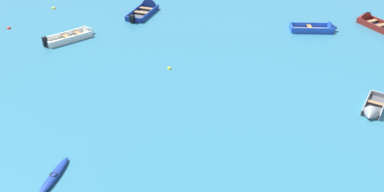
% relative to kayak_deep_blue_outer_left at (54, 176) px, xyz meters
% --- Properties ---
extents(kayak_deep_blue_outer_left, '(0.59, 2.89, 0.27)m').
position_rel_kayak_deep_blue_outer_left_xyz_m(kayak_deep_blue_outer_left, '(0.00, 0.00, 0.00)').
color(kayak_deep_blue_outer_left, navy).
rests_on(kayak_deep_blue_outer_left, ground_plane).
extents(rowboat_maroon_near_left, '(3.60, 4.13, 1.38)m').
position_rel_kayak_deep_blue_outer_left_xyz_m(rowboat_maroon_near_left, '(18.53, 23.26, 0.09)').
color(rowboat_maroon_near_left, '#4C4C51').
rests_on(rowboat_maroon_near_left, ground_plane).
extents(rowboat_grey_back_row_left, '(2.06, 3.29, 0.97)m').
position_rel_kayak_deep_blue_outer_left_xyz_m(rowboat_grey_back_row_left, '(16.17, 8.53, 0.03)').
color(rowboat_grey_back_row_left, '#4C4C51').
rests_on(rowboat_grey_back_row_left, ground_plane).
extents(rowboat_white_near_camera, '(3.63, 3.97, 1.18)m').
position_rel_kayak_deep_blue_outer_left_xyz_m(rowboat_white_near_camera, '(-5.56, 16.06, 0.09)').
color(rowboat_white_near_camera, beige).
rests_on(rowboat_white_near_camera, ground_plane).
extents(rowboat_blue_center, '(4.14, 1.79, 1.17)m').
position_rel_kayak_deep_blue_outer_left_xyz_m(rowboat_blue_center, '(14.38, 20.88, 0.09)').
color(rowboat_blue_center, gray).
rests_on(rowboat_blue_center, ground_plane).
extents(rowboat_deep_blue_distant_center, '(2.26, 4.86, 1.52)m').
position_rel_kayak_deep_blue_outer_left_xyz_m(rowboat_deep_blue_distant_center, '(-1.63, 23.05, 0.08)').
color(rowboat_deep_blue_distant_center, '#4C4C51').
rests_on(rowboat_deep_blue_distant_center, ground_plane).
extents(mooring_buoy_far_field, '(0.35, 0.35, 0.35)m').
position_rel_kayak_deep_blue_outer_left_xyz_m(mooring_buoy_far_field, '(-10.69, 21.94, -0.13)').
color(mooring_buoy_far_field, yellow).
rests_on(mooring_buoy_far_field, ground_plane).
extents(mooring_buoy_between_boats_right, '(0.34, 0.34, 0.34)m').
position_rel_kayak_deep_blue_outer_left_xyz_m(mooring_buoy_between_boats_right, '(-12.25, 16.66, -0.13)').
color(mooring_buoy_between_boats_right, red).
rests_on(mooring_buoy_between_boats_right, ground_plane).
extents(mooring_buoy_trailing, '(0.29, 0.29, 0.29)m').
position_rel_kayak_deep_blue_outer_left_xyz_m(mooring_buoy_trailing, '(3.02, 11.92, -0.13)').
color(mooring_buoy_trailing, yellow).
rests_on(mooring_buoy_trailing, ground_plane).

